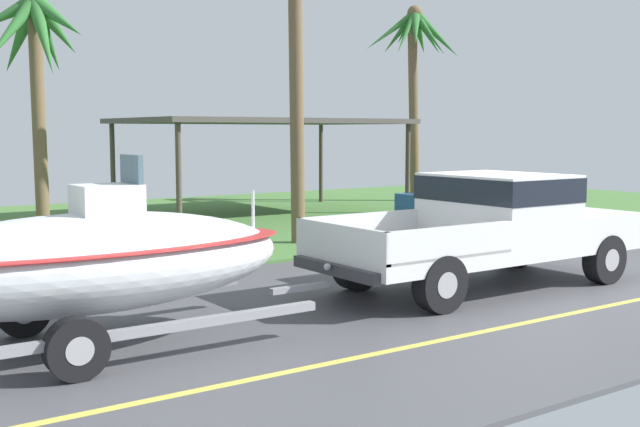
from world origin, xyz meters
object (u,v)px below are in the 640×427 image
(carport_awning, at_px, (262,123))
(palm_tree_near_right, at_px, (416,51))
(parked_sedan_near, at_px, (483,200))
(pickup_truck_towing, at_px, (495,223))
(boat_on_trailer, at_px, (86,262))
(palm_tree_near_left, at_px, (35,47))

(carport_awning, bearing_deg, palm_tree_near_right, 7.15)
(parked_sedan_near, distance_m, palm_tree_near_right, 8.23)
(pickup_truck_towing, height_order, parked_sedan_near, pickup_truck_towing)
(boat_on_trailer, height_order, parked_sedan_near, boat_on_trailer)
(palm_tree_near_left, bearing_deg, boat_on_trailer, -102.48)
(pickup_truck_towing, distance_m, carport_awning, 11.51)
(carport_awning, xyz_separation_m, palm_tree_near_right, (6.65, 0.83, 2.50))
(palm_tree_near_left, bearing_deg, carport_awning, 15.06)
(pickup_truck_towing, xyz_separation_m, boat_on_trailer, (-6.63, 0.00, -0.00))
(pickup_truck_towing, relative_size, carport_awning, 0.74)
(parked_sedan_near, height_order, palm_tree_near_right, palm_tree_near_right)
(pickup_truck_towing, bearing_deg, parked_sedan_near, 44.89)
(carport_awning, xyz_separation_m, palm_tree_near_left, (-6.83, -1.84, 1.60))
(boat_on_trailer, relative_size, parked_sedan_near, 1.29)
(palm_tree_near_left, xyz_separation_m, palm_tree_near_right, (13.48, 2.67, 0.89))
(boat_on_trailer, distance_m, palm_tree_near_left, 10.10)
(pickup_truck_towing, relative_size, palm_tree_near_right, 0.85)
(palm_tree_near_right, bearing_deg, boat_on_trailer, -142.36)
(parked_sedan_near, xyz_separation_m, palm_tree_near_right, (3.06, 6.16, 4.52))
(pickup_truck_towing, bearing_deg, palm_tree_near_right, 53.36)
(parked_sedan_near, distance_m, carport_awning, 6.73)
(pickup_truck_towing, xyz_separation_m, palm_tree_near_left, (-4.56, 9.32, 3.29))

